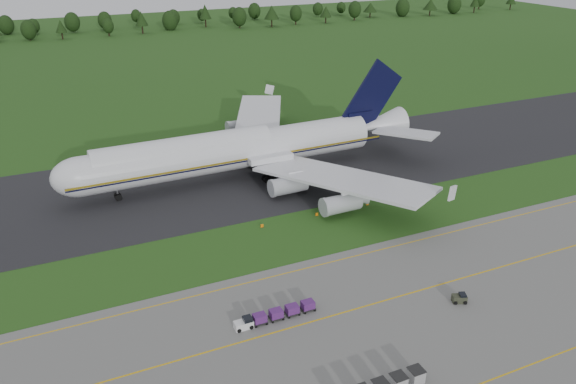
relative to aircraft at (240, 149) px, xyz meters
name	(u,v)px	position (x,y,z in m)	size (l,w,h in m)	color
ground	(290,237)	(-1.11, -27.42, -6.25)	(600.00, 600.00, 0.00)	#204715
apron	(408,365)	(-1.11, -61.42, -6.22)	(300.00, 52.00, 0.06)	#63635E
taxiway	(235,177)	(-1.11, 0.58, -6.21)	(300.00, 40.00, 0.08)	black
apron_markings	(376,330)	(-1.11, -54.41, -6.18)	(300.00, 30.20, 0.01)	gold
tree_line	(126,23)	(8.88, 191.57, -0.26)	(525.56, 21.98, 11.79)	black
aircraft	(240,149)	(0.00, 0.00, 0.00)	(77.56, 75.96, 21.88)	silver
baggage_train	(274,315)	(-12.25, -46.93, -5.44)	(11.45, 1.46, 1.41)	silver
utility_cart	(459,299)	(12.75, -53.93, -5.67)	(2.23, 1.80, 1.07)	#2F3223
edge_markers	(317,214)	(6.56, -22.38, -5.97)	(21.99, 0.30, 0.60)	orange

